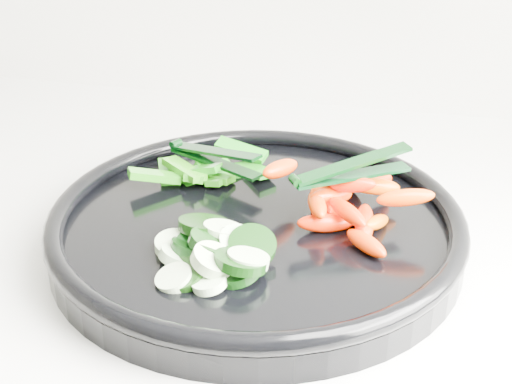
# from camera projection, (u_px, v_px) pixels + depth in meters

# --- Properties ---
(veggie_tray) EXTENTS (0.45, 0.45, 0.04)m
(veggie_tray) POSITION_uv_depth(u_px,v_px,m) (256.00, 226.00, 0.65)
(veggie_tray) COLOR black
(veggie_tray) RESTS_ON counter
(cucumber_pile) EXTENTS (0.12, 0.12, 0.04)m
(cucumber_pile) POSITION_uv_depth(u_px,v_px,m) (207.00, 251.00, 0.58)
(cucumber_pile) COLOR black
(cucumber_pile) RESTS_ON veggie_tray
(carrot_pile) EXTENTS (0.16, 0.15, 0.05)m
(carrot_pile) POSITION_uv_depth(u_px,v_px,m) (345.00, 200.00, 0.64)
(carrot_pile) COLOR red
(carrot_pile) RESTS_ON veggie_tray
(pepper_pile) EXTENTS (0.14, 0.11, 0.04)m
(pepper_pile) POSITION_uv_depth(u_px,v_px,m) (207.00, 171.00, 0.72)
(pepper_pile) COLOR #096109
(pepper_pile) RESTS_ON veggie_tray
(tong_carrot) EXTENTS (0.10, 0.08, 0.02)m
(tong_carrot) POSITION_uv_depth(u_px,v_px,m) (349.00, 170.00, 0.62)
(tong_carrot) COLOR black
(tong_carrot) RESTS_ON carrot_pile
(tong_pepper) EXTENTS (0.11, 0.06, 0.02)m
(tong_pepper) POSITION_uv_depth(u_px,v_px,m) (212.00, 156.00, 0.71)
(tong_pepper) COLOR black
(tong_pepper) RESTS_ON pepper_pile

